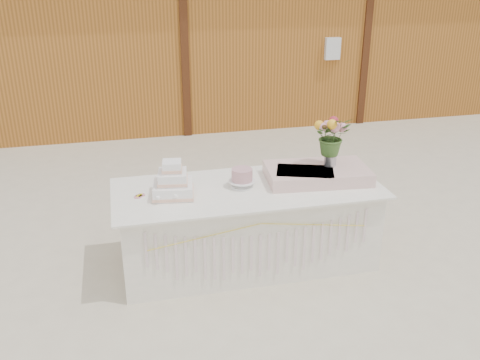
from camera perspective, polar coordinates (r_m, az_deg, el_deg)
name	(u,v)px	position (r m, az deg, el deg)	size (l,w,h in m)	color
ground	(247,262)	(5.14, 0.77, -8.69)	(80.00, 80.00, 0.00)	beige
barn	(169,15)	(10.35, -7.62, 17.01)	(12.60, 4.60, 3.30)	#A76323
cake_table	(248,226)	(4.94, 0.81, -4.89)	(2.40, 1.00, 0.77)	silver
wedding_cake	(173,184)	(4.63, -7.17, -0.40)	(0.39, 0.39, 0.31)	white
pink_cake_stand	(242,177)	(4.76, 0.22, 0.34)	(0.24, 0.24, 0.17)	white
satin_runner	(317,173)	(4.99, 8.23, 0.70)	(0.93, 0.54, 0.12)	beige
flower_vase	(330,157)	(5.01, 9.61, 2.38)	(0.11, 0.11, 0.15)	#A6A7AB
bouquet	(332,131)	(4.93, 9.81, 5.21)	(0.33, 0.28, 0.36)	#395D25
loose_flowers	(137,191)	(4.77, -10.91, -1.20)	(0.13, 0.31, 0.02)	#CC7D91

